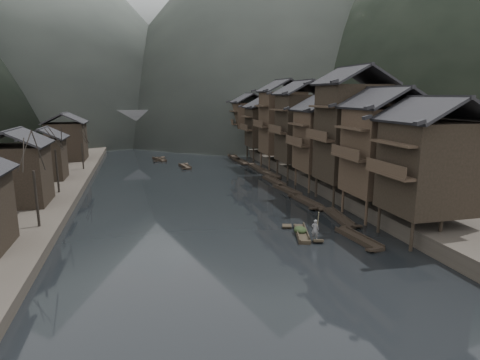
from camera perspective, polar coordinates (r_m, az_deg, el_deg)
name	(u,v)px	position (r m, az deg, el deg)	size (l,w,h in m)	color
water	(220,226)	(40.32, -2.89, -6.51)	(300.00, 300.00, 0.00)	black
right_bank	(343,151)	(89.11, 14.49, 3.95)	(40.00, 200.00, 1.80)	#2D2823
stilt_houses	(307,121)	(61.72, 9.57, 8.24)	(9.00, 67.60, 16.39)	black
left_houses	(38,150)	(59.58, -26.78, 3.84)	(8.10, 53.20, 8.73)	black
bare_trees	(42,157)	(45.14, -26.34, 3.00)	(3.83, 44.66, 7.67)	black
moored_sampans	(256,170)	(68.91, 2.27, 1.47)	(3.49, 73.73, 0.47)	black
midriver_boats	(171,163)	(77.31, -9.72, 2.46)	(6.39, 14.70, 0.44)	black
stone_bridge	(167,124)	(110.05, -10.28, 7.81)	(40.00, 6.00, 9.00)	#4C4C4F
hills	(164,14)	(207.14, -10.77, 22.15)	(320.00, 380.00, 105.97)	black
hero_sampan	(302,233)	(38.02, 8.78, -7.48)	(2.36, 5.28, 0.44)	black
cargo_heap	(300,226)	(38.01, 8.58, -6.55)	(1.15, 1.51, 0.69)	black
boatman	(315,227)	(36.32, 10.65, -6.56)	(0.67, 0.44, 1.83)	slate
bamboo_pole	(319,198)	(35.66, 11.11, -2.53)	(0.06, 0.06, 3.90)	#8C7A51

